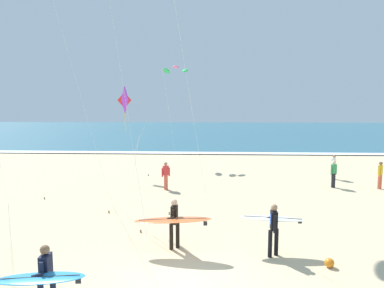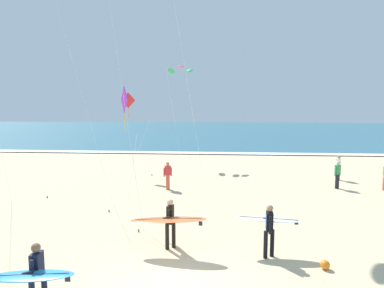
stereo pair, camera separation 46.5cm
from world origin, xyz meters
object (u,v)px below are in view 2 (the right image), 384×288
object	(u,v)px
surfer_third	(269,224)
beach_ball	(325,265)
surfer_lead	(169,220)
kite_diamond_scarlet_outer	(129,103)
bystander_white_top	(338,168)
kite_arc_rose_high	(180,70)
bystander_green_top	(337,175)
surfer_trailing	(34,275)
bystander_red_top	(168,175)
kite_diamond_violet_distant	(125,104)

from	to	relation	value
surfer_third	beach_ball	xyz separation A→B (m)	(1.53, -0.84, -0.90)
surfer_lead	kite_diamond_scarlet_outer	distance (m)	13.53
surfer_lead	bystander_white_top	xyz separation A→B (m)	(9.33, 11.32, -0.24)
bystander_white_top	kite_arc_rose_high	bearing A→B (deg)	151.07
kite_diamond_scarlet_outer	bystander_green_top	world-z (taller)	kite_diamond_scarlet_outer
surfer_lead	bystander_green_top	distance (m)	12.38
surfer_trailing	bystander_red_top	world-z (taller)	surfer_trailing
surfer_third	kite_diamond_violet_distant	world-z (taller)	kite_diamond_violet_distant
surfer_lead	kite_diamond_violet_distant	distance (m)	5.48
bystander_white_top	beach_ball	world-z (taller)	bystander_white_top
kite_diamond_violet_distant	surfer_trailing	bearing A→B (deg)	-91.49
surfer_lead	bystander_green_top	bearing A→B (deg)	46.75
surfer_lead	kite_arc_rose_high	xyz separation A→B (m)	(-1.55, 17.33, 6.66)
beach_ball	kite_arc_rose_high	bearing A→B (deg)	109.06
kite_diamond_scarlet_outer	bystander_red_top	xyz separation A→B (m)	(3.26, -4.06, -4.14)
kite_diamond_violet_distant	bystander_red_top	world-z (taller)	kite_diamond_violet_distant
kite_diamond_violet_distant	bystander_green_top	size ratio (longest dim) A/B	3.51
kite_diamond_scarlet_outer	bystander_white_top	world-z (taller)	kite_diamond_scarlet_outer
surfer_lead	surfer_third	xyz separation A→B (m)	(3.22, -0.05, -0.01)
surfer_third	kite_arc_rose_high	bearing A→B (deg)	105.35
kite_arc_rose_high	bystander_white_top	world-z (taller)	kite_arc_rose_high
kite_arc_rose_high	beach_ball	world-z (taller)	kite_arc_rose_high
bystander_red_top	beach_ball	size ratio (longest dim) A/B	5.68
kite_arc_rose_high	kite_diamond_violet_distant	bearing A→B (deg)	-93.08
kite_diamond_scarlet_outer	bystander_green_top	size ratio (longest dim) A/B	3.57
kite_diamond_violet_distant	beach_ball	bearing A→B (deg)	-30.21
surfer_third	kite_diamond_violet_distant	xyz separation A→B (m)	(-5.53, 3.26, 3.81)
kite_diamond_violet_distant	kite_diamond_scarlet_outer	world-z (taller)	kite_diamond_scarlet_outer
beach_ball	kite_diamond_scarlet_outer	bearing A→B (deg)	125.45
beach_ball	bystander_white_top	bearing A→B (deg)	69.44
kite_arc_rose_high	surfer_lead	bearing A→B (deg)	-84.89
surfer_third	surfer_lead	bearing A→B (deg)	179.09
bystander_green_top	bystander_white_top	xyz separation A→B (m)	(0.85, 2.30, 0.00)
kite_diamond_scarlet_outer	surfer_third	bearing A→B (deg)	-57.54
bystander_red_top	kite_diamond_scarlet_outer	bearing A→B (deg)	128.77
surfer_third	bystander_red_top	xyz separation A→B (m)	(-4.49, 8.12, -0.23)
surfer_lead	surfer_trailing	distance (m)	4.49
bystander_white_top	beach_ball	xyz separation A→B (m)	(-4.58, -12.21, -0.67)
surfer_third	kite_arc_rose_high	size ratio (longest dim) A/B	0.27
surfer_trailing	surfer_third	size ratio (longest dim) A/B	0.93
surfer_third	beach_ball	distance (m)	1.96
bystander_white_top	beach_ball	bearing A→B (deg)	-110.56
surfer_lead	bystander_red_top	bearing A→B (deg)	98.92
surfer_lead	bystander_red_top	size ratio (longest dim) A/B	1.61
kite_arc_rose_high	beach_ball	distance (m)	20.71
surfer_trailing	bystander_green_top	size ratio (longest dim) A/B	1.25
kite_arc_rose_high	kite_diamond_violet_distant	xyz separation A→B (m)	(-0.76, -14.11, -2.86)
kite_diamond_scarlet_outer	beach_ball	world-z (taller)	kite_diamond_scarlet_outer
surfer_third	bystander_red_top	bearing A→B (deg)	118.93
surfer_trailing	beach_ball	size ratio (longest dim) A/B	7.09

